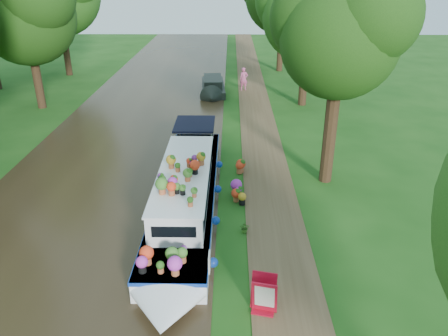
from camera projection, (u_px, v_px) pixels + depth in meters
ground at (243, 213)px, 17.19m from camera, size 100.00×100.00×0.00m
canal_water at (91, 212)px, 17.27m from camera, size 10.00×100.00×0.02m
towpath at (273, 213)px, 17.16m from camera, size 2.20×100.00×0.03m
plant_boat at (185, 194)px, 16.86m from camera, size 2.29×13.52×2.29m
tree_near_overhang at (340, 29)px, 17.14m from camera, size 5.52×5.28×8.99m
tree_near_mid at (309, 8)px, 28.11m from camera, size 6.90×6.60×9.40m
tree_far_c at (25, 7)px, 27.42m from camera, size 7.13×6.82×9.59m
second_boat at (213, 86)px, 33.52m from camera, size 2.03×6.04×1.15m
sandwich_board at (264, 296)px, 12.09m from camera, size 0.75×0.70×1.13m
pedestrian_pink at (244, 79)px, 33.92m from camera, size 0.71×0.53×1.75m
verge_plant at (245, 228)px, 15.87m from camera, size 0.42×0.37×0.41m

